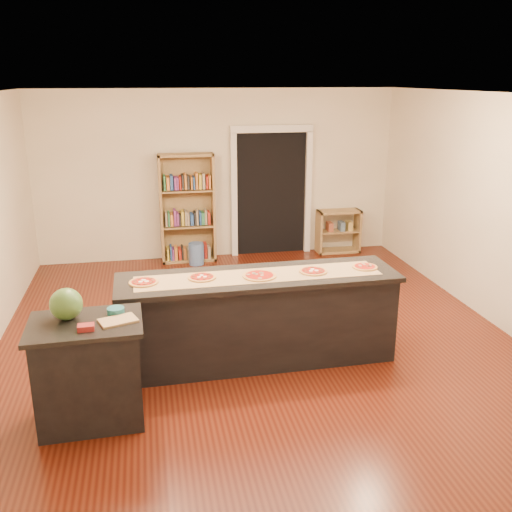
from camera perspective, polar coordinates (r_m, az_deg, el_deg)
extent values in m
cube|color=#ECE0C6|center=(6.27, 0.35, 2.95)|extent=(6.00, 7.00, 2.80)
cube|color=#511C0D|center=(6.75, 0.33, -8.60)|extent=(6.00, 7.00, 0.01)
cube|color=white|center=(6.07, 0.37, 15.83)|extent=(6.00, 7.00, 0.01)
cube|color=black|center=(9.85, 1.50, 6.24)|extent=(1.20, 0.02, 2.10)
cube|color=silver|center=(9.69, -2.22, 6.04)|extent=(0.10, 0.08, 2.10)
cube|color=silver|center=(9.97, 5.23, 6.31)|extent=(0.10, 0.08, 2.10)
cube|color=silver|center=(9.65, 1.61, 12.61)|extent=(1.40, 0.08, 0.12)
cube|color=black|center=(6.18, 0.23, -6.45)|extent=(2.89, 0.72, 0.93)
cube|color=black|center=(6.00, 0.24, -2.17)|extent=(2.97, 0.80, 0.05)
cube|color=black|center=(5.36, -16.29, -11.26)|extent=(0.89, 0.62, 0.92)
cube|color=black|center=(5.15, -16.74, -6.58)|extent=(0.97, 0.71, 0.04)
cube|color=#A0814E|center=(9.49, -6.88, 4.74)|extent=(0.90, 0.32, 1.80)
cube|color=#A0814E|center=(10.14, 8.22, 2.47)|extent=(0.75, 0.32, 0.75)
cylinder|color=#4E71AE|center=(9.46, -5.99, 0.23)|extent=(0.25, 0.25, 0.36)
cube|color=#967A4D|center=(5.98, 0.28, -1.97)|extent=(2.59, 0.51, 0.00)
sphere|color=#144214|center=(5.20, -18.46, -4.59)|extent=(0.28, 0.28, 0.28)
cube|color=tan|center=(5.08, -13.63, -6.29)|extent=(0.36, 0.30, 0.02)
cube|color=maroon|center=(4.98, -16.64, -6.86)|extent=(0.14, 0.10, 0.05)
cylinder|color=#195966|center=(5.24, -13.85, -5.35)|extent=(0.15, 0.15, 0.06)
cylinder|color=tan|center=(5.87, -11.17, -2.58)|extent=(0.31, 0.31, 0.02)
cylinder|color=#A5190C|center=(5.87, -11.18, -2.50)|extent=(0.25, 0.25, 0.00)
cylinder|color=tan|center=(5.92, -5.43, -2.14)|extent=(0.28, 0.28, 0.02)
cylinder|color=#A5190C|center=(5.92, -5.44, -2.06)|extent=(0.23, 0.23, 0.00)
cylinder|color=tan|center=(5.94, 0.34, -1.98)|extent=(0.34, 0.34, 0.02)
cylinder|color=#A5190C|center=(5.94, 0.34, -1.90)|extent=(0.28, 0.28, 0.00)
cylinder|color=tan|center=(6.11, 5.74, -1.52)|extent=(0.30, 0.30, 0.02)
cylinder|color=#A5190C|center=(6.11, 5.74, -1.44)|extent=(0.25, 0.25, 0.00)
cylinder|color=tan|center=(6.33, 10.83, -1.08)|extent=(0.27, 0.27, 0.02)
cylinder|color=#A5190C|center=(6.32, 10.83, -1.00)|extent=(0.22, 0.22, 0.00)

